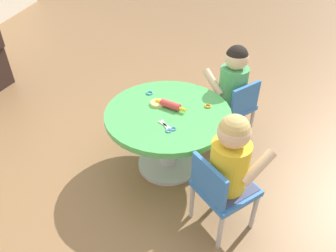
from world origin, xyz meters
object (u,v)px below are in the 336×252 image
at_px(seated_child_right, 233,79).
at_px(craft_scissors, 169,128).
at_px(craft_table, 168,126).
at_px(child_chair_left, 221,189).
at_px(seated_child_left, 231,157).
at_px(rolling_pin, 171,105).
at_px(child_chair_right, 233,107).

bearing_deg(seated_child_right, craft_scissors, 145.65).
distance_m(craft_table, child_chair_left, 0.60).
height_order(seated_child_left, craft_scissors, seated_child_left).
height_order(rolling_pin, craft_scissors, rolling_pin).
relative_size(seated_child_left, rolling_pin, 2.33).
bearing_deg(craft_table, rolling_pin, -14.99).
xyz_separation_m(child_chair_right, craft_scissors, (-0.57, 0.43, 0.18)).
xyz_separation_m(craft_table, seated_child_right, (0.41, -0.43, 0.17)).
bearing_deg(seated_child_right, seated_child_left, 177.20).
xyz_separation_m(rolling_pin, craft_scissors, (-0.22, -0.02, -0.02)).
relative_size(seated_child_left, craft_scissors, 3.76).
bearing_deg(seated_child_left, craft_table, 40.69).
xyz_separation_m(child_chair_left, seated_child_right, (0.90, -0.07, 0.23)).
height_order(child_chair_left, seated_child_right, seated_child_right).
bearing_deg(seated_child_left, seated_child_right, -2.80).
relative_size(seated_child_right, craft_scissors, 3.76).
distance_m(seated_child_left, child_chair_right, 0.87).
height_order(seated_child_right, rolling_pin, seated_child_right).
relative_size(seated_child_left, child_chair_right, 0.95).
distance_m(seated_child_left, craft_scissors, 0.46).
xyz_separation_m(seated_child_left, seated_child_right, (0.87, -0.04, 0.00)).
distance_m(seated_child_left, seated_child_right, 0.87).
bearing_deg(craft_table, child_chair_left, -143.12).
xyz_separation_m(seated_child_left, craft_scissors, (0.27, 0.36, -0.05)).
xyz_separation_m(craft_table, rolling_pin, (0.04, -0.01, 0.15)).
bearing_deg(craft_scissors, child_chair_left, -131.88).
relative_size(craft_table, rolling_pin, 3.84).
bearing_deg(child_chair_right, seated_child_left, 175.25).
bearing_deg(seated_child_left, child_chair_left, 130.19).
distance_m(child_chair_left, craft_scissors, 0.48).
bearing_deg(rolling_pin, seated_child_left, -142.64).
bearing_deg(child_chair_left, craft_scissors, 48.12).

